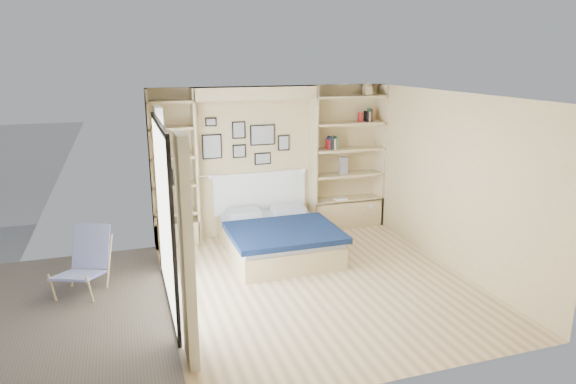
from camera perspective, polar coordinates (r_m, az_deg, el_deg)
name	(u,v)px	position (r m, az deg, el deg)	size (l,w,h in m)	color
ground	(318,282)	(7.07, 3.39, -9.99)	(4.50, 4.50, 0.00)	#DEBD8A
room_shell	(260,182)	(7.96, -3.09, 1.12)	(4.50, 4.50, 4.50)	tan
bed	(278,237)	(7.96, -1.16, -4.99)	(1.61, 2.03, 1.07)	#D9C28A
photo_gallery	(245,142)	(8.51, -4.81, 5.60)	(1.48, 0.02, 0.82)	black
reading_lamps	(258,174)	(8.43, -3.38, 2.05)	(1.92, 0.12, 0.15)	silver
shelf_decor	(333,134)	(8.82, 5.03, 6.39)	(3.51, 0.23, 2.03)	#A51E1E
deck	(25,324)	(6.76, -27.17, -12.94)	(3.20, 4.00, 0.05)	#736455
deck_chair	(85,261)	(7.17, -21.63, -7.18)	(0.78, 0.97, 0.85)	tan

